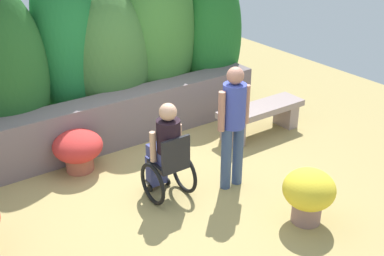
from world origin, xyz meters
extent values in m
plane|color=tan|center=(0.00, 0.00, 0.00)|extent=(11.43, 11.43, 0.00)
cube|color=slate|center=(0.00, 1.46, 0.40)|extent=(5.08, 0.47, 0.80)
ellipsoid|color=#215321|center=(-1.39, 2.00, 1.26)|extent=(1.15, 0.81, 2.51)
ellipsoid|color=#1C682F|center=(-0.42, 2.16, 1.55)|extent=(1.03, 0.72, 3.11)
ellipsoid|color=#3C6930|center=(0.25, 2.09, 1.16)|extent=(1.40, 0.98, 2.31)
ellipsoid|color=#3B742F|center=(1.16, 2.10, 1.47)|extent=(1.39, 0.98, 2.93)
ellipsoid|color=#206726|center=(2.24, 1.97, 1.25)|extent=(1.17, 0.82, 2.50)
cube|color=gray|center=(1.47, 0.41, 0.20)|extent=(0.20, 0.40, 0.40)
cube|color=gray|center=(2.64, 0.41, 0.20)|extent=(0.20, 0.40, 0.40)
cube|color=gray|center=(2.05, 0.41, 0.45)|extent=(1.53, 0.46, 0.10)
cube|color=black|center=(-0.17, -0.28, 0.50)|extent=(0.40, 0.40, 0.06)
cube|color=black|center=(-0.17, -0.46, 0.73)|extent=(0.40, 0.04, 0.40)
cube|color=black|center=(-0.17, 0.04, 0.10)|extent=(0.28, 0.12, 0.03)
torus|color=black|center=(-0.41, -0.28, 0.28)|extent=(0.05, 0.56, 0.56)
torus|color=black|center=(0.07, -0.28, 0.28)|extent=(0.05, 0.56, 0.56)
cylinder|color=black|center=(-0.31, -0.03, 0.05)|extent=(0.03, 0.10, 0.10)
cylinder|color=black|center=(-0.03, -0.03, 0.05)|extent=(0.03, 0.10, 0.10)
cube|color=#3B407A|center=(-0.17, -0.18, 0.61)|extent=(0.30, 0.40, 0.16)
cube|color=#3B407A|center=(-0.17, 0.02, 0.27)|extent=(0.26, 0.14, 0.43)
cylinder|color=black|center=(-0.17, -0.30, 0.86)|extent=(0.30, 0.30, 0.50)
cylinder|color=tan|center=(-0.36, -0.24, 0.78)|extent=(0.08, 0.08, 0.40)
cylinder|color=tan|center=(0.02, -0.24, 0.78)|extent=(0.08, 0.08, 0.40)
sphere|color=tan|center=(-0.17, -0.30, 1.22)|extent=(0.22, 0.22, 0.22)
cylinder|color=#384C76|center=(0.57, -0.52, 0.44)|extent=(0.14, 0.14, 0.88)
cylinder|color=#384C76|center=(0.77, -0.52, 0.44)|extent=(0.14, 0.14, 0.88)
cylinder|color=#3B48AA|center=(0.67, -0.52, 1.17)|extent=(0.30, 0.30, 0.58)
cylinder|color=#B27560|center=(0.47, -0.52, 1.14)|extent=(0.09, 0.09, 0.52)
cylinder|color=#B27560|center=(0.87, -0.52, 1.14)|extent=(0.09, 0.09, 0.52)
sphere|color=#B27560|center=(0.67, -0.52, 1.57)|extent=(0.22, 0.22, 0.22)
cylinder|color=#8F6B65|center=(0.90, -1.67, 0.16)|extent=(0.35, 0.35, 0.32)
ellipsoid|color=#386D39|center=(0.90, -1.67, 0.38)|extent=(0.39, 0.39, 0.17)
ellipsoid|color=yellow|center=(0.90, -1.67, 0.45)|extent=(0.63, 0.63, 0.48)
cylinder|color=#A95843|center=(-0.84, 1.03, 0.13)|extent=(0.39, 0.39, 0.27)
ellipsoid|color=#204319|center=(-0.84, 1.03, 0.32)|extent=(0.43, 0.43, 0.15)
ellipsoid|color=red|center=(-0.84, 1.03, 0.39)|extent=(0.70, 0.70, 0.43)
camera|label=1|loc=(-2.96, -4.76, 3.56)|focal=44.94mm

